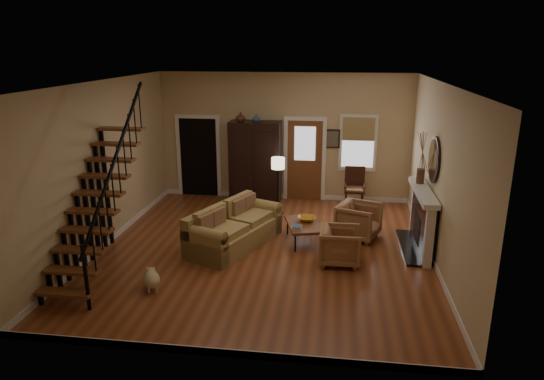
# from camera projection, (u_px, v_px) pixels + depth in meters

# --- Properties ---
(room) EXTENTS (7.00, 7.33, 3.30)m
(room) POSITION_uv_depth(u_px,v_px,m) (258.00, 157.00, 11.01)
(room) COLOR brown
(room) RESTS_ON ground
(staircase) EXTENTS (0.94, 2.80, 3.20)m
(staircase) POSITION_uv_depth(u_px,v_px,m) (94.00, 187.00, 8.38)
(staircase) COLOR brown
(staircase) RESTS_ON ground
(fireplace) EXTENTS (0.33, 1.95, 2.30)m
(fireplace) POSITION_uv_depth(u_px,v_px,m) (424.00, 214.00, 9.58)
(fireplace) COLOR black
(fireplace) RESTS_ON ground
(armoire) EXTENTS (1.30, 0.60, 2.10)m
(armoire) POSITION_uv_depth(u_px,v_px,m) (255.00, 162.00, 12.50)
(armoire) COLOR black
(armoire) RESTS_ON ground
(vase_a) EXTENTS (0.24, 0.24, 0.25)m
(vase_a) POSITION_uv_depth(u_px,v_px,m) (240.00, 117.00, 12.11)
(vase_a) COLOR #4C2619
(vase_a) RESTS_ON armoire
(vase_b) EXTENTS (0.20, 0.20, 0.21)m
(vase_b) POSITION_uv_depth(u_px,v_px,m) (256.00, 118.00, 12.06)
(vase_b) COLOR #334C60
(vase_b) RESTS_ON armoire
(sofa) EXTENTS (1.75, 2.41, 0.82)m
(sofa) POSITION_uv_depth(u_px,v_px,m) (235.00, 227.00, 9.83)
(sofa) COLOR #A88B4C
(sofa) RESTS_ON ground
(coffee_table) EXTENTS (0.90, 1.21, 0.42)m
(coffee_table) POSITION_uv_depth(u_px,v_px,m) (303.00, 233.00, 10.08)
(coffee_table) COLOR brown
(coffee_table) RESTS_ON ground
(bowl) EXTENTS (0.37, 0.37, 0.09)m
(bowl) POSITION_uv_depth(u_px,v_px,m) (306.00, 219.00, 10.14)
(bowl) COLOR orange
(bowl) RESTS_ON coffee_table
(books) EXTENTS (0.20, 0.27, 0.05)m
(books) POSITION_uv_depth(u_px,v_px,m) (297.00, 227.00, 9.74)
(books) COLOR beige
(books) RESTS_ON coffee_table
(armchair_left) EXTENTS (0.77, 0.75, 0.70)m
(armchair_left) POSITION_uv_depth(u_px,v_px,m) (340.00, 246.00, 9.07)
(armchair_left) COLOR brown
(armchair_left) RESTS_ON ground
(armchair_right) EXTENTS (1.07, 1.06, 0.76)m
(armchair_right) POSITION_uv_depth(u_px,v_px,m) (359.00, 221.00, 10.25)
(armchair_right) COLOR brown
(armchair_right) RESTS_ON ground
(floor_lamp) EXTENTS (0.42, 0.42, 1.39)m
(floor_lamp) POSITION_uv_depth(u_px,v_px,m) (278.00, 186.00, 11.65)
(floor_lamp) COLOR black
(floor_lamp) RESTS_ON ground
(side_chair) EXTENTS (0.54, 0.54, 1.02)m
(side_chair) POSITION_uv_depth(u_px,v_px,m) (355.00, 188.00, 12.14)
(side_chair) COLOR #381C11
(side_chair) RESTS_ON ground
(dog) EXTENTS (0.44, 0.54, 0.34)m
(dog) POSITION_uv_depth(u_px,v_px,m) (152.00, 281.00, 8.10)
(dog) COLOR beige
(dog) RESTS_ON ground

